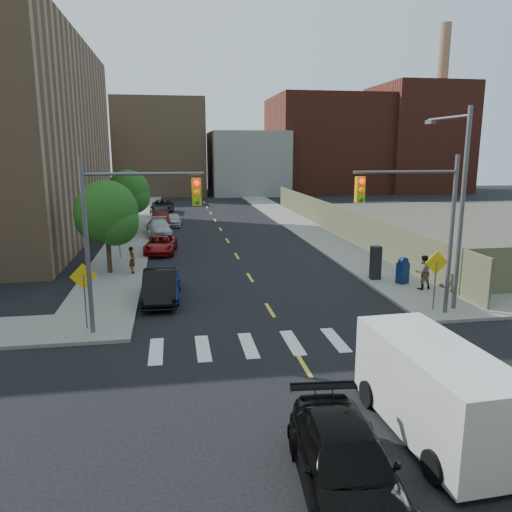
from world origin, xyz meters
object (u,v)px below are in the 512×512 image
object	(u,v)px
parked_car_blue	(162,283)
mailbox	(403,271)
black_sedan	(346,464)
pedestrian_west	(132,260)
parked_car_black	(160,286)
pedestrian_east	(423,272)
parked_car_grey	(162,207)
payphone	(376,263)
cargo_van	(431,386)
parked_car_silver	(159,228)
parked_car_white	(174,220)
parked_car_red	(161,244)
parked_car_maroon	(160,220)

from	to	relation	value
parked_car_blue	mailbox	world-z (taller)	mailbox
black_sedan	pedestrian_west	world-z (taller)	pedestrian_west
parked_car_blue	parked_car_black	bearing A→B (deg)	-94.42
mailbox	pedestrian_east	xyz separation A→B (m)	(0.50, -1.24, 0.19)
parked_car_grey	payphone	world-z (taller)	payphone
parked_car_black	cargo_van	world-z (taller)	cargo_van
parked_car_grey	black_sedan	bearing A→B (deg)	-82.80
parked_car_silver	parked_car_white	bearing A→B (deg)	72.18
parked_car_black	parked_car_silver	xyz separation A→B (m)	(-0.53, 18.90, -0.03)
parked_car_grey	mailbox	xyz separation A→B (m)	(13.32, -33.84, 0.08)
cargo_van	pedestrian_east	distance (m)	13.64
parked_car_red	payphone	xyz separation A→B (m)	(11.90, -9.89, 0.46)
mailbox	pedestrian_east	size ratio (longest dim) A/B	0.81
parked_car_maroon	parked_car_black	bearing A→B (deg)	-93.19
parked_car_white	payphone	world-z (taller)	payphone
parked_car_grey	cargo_van	size ratio (longest dim) A/B	1.03
parked_car_silver	parked_car_white	distance (m)	5.68
cargo_van	parked_car_red	bearing A→B (deg)	104.11
parked_car_white	payphone	bearing A→B (deg)	-59.85
parked_car_black	pedestrian_west	bearing A→B (deg)	107.96
payphone	pedestrian_west	distance (m)	13.87
parked_car_blue	parked_car_silver	distance (m)	18.26
parked_car_blue	cargo_van	bearing A→B (deg)	-60.23
parked_car_maroon	payphone	world-z (taller)	payphone
parked_car_red	mailbox	distance (m)	17.01
parked_car_silver	cargo_van	distance (m)	32.52
mailbox	black_sedan	bearing A→B (deg)	-142.73
parked_car_maroon	payphone	distance (m)	25.18
parked_car_maroon	black_sedan	xyz separation A→B (m)	(4.66, -38.52, -0.02)
black_sedan	cargo_van	bearing A→B (deg)	38.61
parked_car_white	parked_car_grey	size ratio (longest dim) A/B	0.67
parked_car_maroon	pedestrian_west	size ratio (longest dim) A/B	2.89
parked_car_grey	cargo_van	world-z (taller)	cargo_van
cargo_van	pedestrian_east	bearing A→B (deg)	60.56
parked_car_black	pedestrian_west	world-z (taller)	pedestrian_west
pedestrian_east	black_sedan	bearing A→B (deg)	53.10
parked_car_white	pedestrian_east	distance (m)	27.94
pedestrian_west	payphone	bearing A→B (deg)	-110.14
mailbox	parked_car_grey	bearing A→B (deg)	87.98
payphone	pedestrian_west	world-z (taller)	payphone
parked_car_red	black_sedan	distance (m)	26.74
parked_car_silver	black_sedan	bearing A→B (deg)	-87.04
parked_car_white	mailbox	xyz separation A→B (m)	(12.06, -23.72, 0.21)
parked_car_white	pedestrian_east	xyz separation A→B (m)	(12.56, -24.96, 0.41)
parked_car_silver	mailbox	world-z (taller)	mailbox
parked_car_white	cargo_van	size ratio (longest dim) A/B	0.69
parked_car_maroon	pedestrian_east	bearing A→B (deg)	-64.86
pedestrian_west	parked_car_silver	bearing A→B (deg)	-9.99
parked_car_white	parked_car_silver	bearing A→B (deg)	-98.50
pedestrian_west	parked_car_red	bearing A→B (deg)	-18.37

